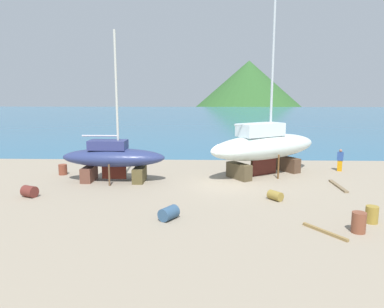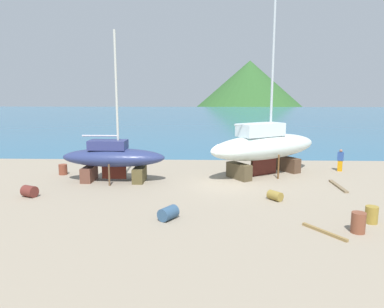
{
  "view_description": "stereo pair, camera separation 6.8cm",
  "coord_description": "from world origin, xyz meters",
  "px_view_note": "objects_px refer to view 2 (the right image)",
  "views": [
    {
      "loc": [
        -1.36,
        -23.46,
        6.07
      ],
      "look_at": [
        -2.11,
        1.58,
        1.7
      ],
      "focal_mm": 34.38,
      "sensor_mm": 36.0,
      "label": 1
    },
    {
      "loc": [
        -1.29,
        -23.46,
        6.07
      ],
      "look_at": [
        -2.11,
        1.58,
        1.7
      ],
      "focal_mm": 34.38,
      "sensor_mm": 36.0,
      "label": 2
    }
  ],
  "objects_px": {
    "barrel_ochre": "(30,191)",
    "barrel_rust_far": "(275,196)",
    "sailboat_mid_port": "(113,158)",
    "barrel_tar_black": "(372,215)",
    "barrel_tipped_right": "(63,169)",
    "worker": "(340,160)",
    "barrel_by_slipway": "(358,223)",
    "barrel_rust_mid": "(168,213)",
    "sailboat_large_starboard": "(265,146)"
  },
  "relations": [
    {
      "from": "worker",
      "to": "barrel_tipped_right",
      "type": "distance_m",
      "value": 20.62
    },
    {
      "from": "barrel_tipped_right",
      "to": "barrel_rust_mid",
      "type": "xyz_separation_m",
      "value": [
        8.56,
        -9.14,
        -0.06
      ]
    },
    {
      "from": "sailboat_large_starboard",
      "to": "barrel_rust_far",
      "type": "bearing_deg",
      "value": -126.45
    },
    {
      "from": "barrel_rust_far",
      "to": "barrel_ochre",
      "type": "bearing_deg",
      "value": 179.24
    },
    {
      "from": "worker",
      "to": "barrel_ochre",
      "type": "xyz_separation_m",
      "value": [
        -20.31,
        -7.46,
        -0.54
      ]
    },
    {
      "from": "barrel_rust_far",
      "to": "barrel_tar_black",
      "type": "bearing_deg",
      "value": -42.58
    },
    {
      "from": "barrel_tar_black",
      "to": "barrel_by_slipway",
      "type": "bearing_deg",
      "value": -132.41
    },
    {
      "from": "sailboat_mid_port",
      "to": "sailboat_large_starboard",
      "type": "bearing_deg",
      "value": 13.53
    },
    {
      "from": "barrel_ochre",
      "to": "barrel_rust_mid",
      "type": "bearing_deg",
      "value": -22.67
    },
    {
      "from": "sailboat_mid_port",
      "to": "barrel_ochre",
      "type": "relative_size",
      "value": 12.4
    },
    {
      "from": "barrel_by_slipway",
      "to": "barrel_rust_mid",
      "type": "relative_size",
      "value": 0.96
    },
    {
      "from": "sailboat_mid_port",
      "to": "barrel_tipped_right",
      "type": "bearing_deg",
      "value": 157.57
    },
    {
      "from": "sailboat_large_starboard",
      "to": "barrel_tipped_right",
      "type": "relative_size",
      "value": 19.19
    },
    {
      "from": "barrel_rust_far",
      "to": "worker",
      "type": "bearing_deg",
      "value": 50.45
    },
    {
      "from": "worker",
      "to": "barrel_tar_black",
      "type": "relative_size",
      "value": 2.1
    },
    {
      "from": "barrel_rust_mid",
      "to": "worker",
      "type": "bearing_deg",
      "value": 42.43
    },
    {
      "from": "barrel_rust_far",
      "to": "barrel_tipped_right",
      "type": "bearing_deg",
      "value": 157.66
    },
    {
      "from": "barrel_ochre",
      "to": "barrel_rust_far",
      "type": "bearing_deg",
      "value": -0.76
    },
    {
      "from": "sailboat_mid_port",
      "to": "barrel_tar_black",
      "type": "distance_m",
      "value": 15.73
    },
    {
      "from": "sailboat_mid_port",
      "to": "barrel_tar_black",
      "type": "height_order",
      "value": "sailboat_mid_port"
    },
    {
      "from": "barrel_ochre",
      "to": "barrel_tipped_right",
      "type": "xyz_separation_m",
      "value": [
        -0.22,
        5.65,
        0.05
      ]
    },
    {
      "from": "sailboat_large_starboard",
      "to": "barrel_ochre",
      "type": "relative_size",
      "value": 18.24
    },
    {
      "from": "barrel_ochre",
      "to": "barrel_tipped_right",
      "type": "distance_m",
      "value": 5.66
    },
    {
      "from": "barrel_rust_far",
      "to": "barrel_tipped_right",
      "type": "height_order",
      "value": "barrel_tipped_right"
    },
    {
      "from": "barrel_rust_far",
      "to": "barrel_tipped_right",
      "type": "relative_size",
      "value": 1.07
    },
    {
      "from": "worker",
      "to": "barrel_by_slipway",
      "type": "bearing_deg",
      "value": -173.0
    },
    {
      "from": "barrel_by_slipway",
      "to": "barrel_tipped_right",
      "type": "bearing_deg",
      "value": 148.13
    },
    {
      "from": "worker",
      "to": "barrel_rust_far",
      "type": "bearing_deg",
      "value": 163.97
    },
    {
      "from": "barrel_rust_far",
      "to": "barrel_tipped_right",
      "type": "distance_m",
      "value": 15.37
    },
    {
      "from": "barrel_by_slipway",
      "to": "barrel_tipped_right",
      "type": "height_order",
      "value": "barrel_by_slipway"
    },
    {
      "from": "barrel_by_slipway",
      "to": "barrel_ochre",
      "type": "relative_size",
      "value": 1.14
    },
    {
      "from": "barrel_ochre",
      "to": "barrel_rust_far",
      "type": "xyz_separation_m",
      "value": [
        14.0,
        -0.19,
        -0.07
      ]
    },
    {
      "from": "barrel_by_slipway",
      "to": "worker",
      "type": "bearing_deg",
      "value": 73.48
    },
    {
      "from": "barrel_tipped_right",
      "to": "barrel_rust_mid",
      "type": "bearing_deg",
      "value": -46.88
    },
    {
      "from": "barrel_tar_black",
      "to": "barrel_rust_far",
      "type": "xyz_separation_m",
      "value": [
        -3.76,
        3.46,
        -0.14
      ]
    },
    {
      "from": "barrel_ochre",
      "to": "barrel_rust_mid",
      "type": "relative_size",
      "value": 0.84
    },
    {
      "from": "sailboat_mid_port",
      "to": "barrel_rust_mid",
      "type": "height_order",
      "value": "sailboat_mid_port"
    },
    {
      "from": "barrel_tar_black",
      "to": "barrel_rust_mid",
      "type": "height_order",
      "value": "barrel_tar_black"
    },
    {
      "from": "barrel_tipped_right",
      "to": "sailboat_mid_port",
      "type": "bearing_deg",
      "value": -23.84
    },
    {
      "from": "barrel_by_slipway",
      "to": "barrel_ochre",
      "type": "bearing_deg",
      "value": 163.8
    },
    {
      "from": "sailboat_mid_port",
      "to": "barrel_by_slipway",
      "type": "relative_size",
      "value": 10.88
    },
    {
      "from": "barrel_ochre",
      "to": "barrel_rust_far",
      "type": "relative_size",
      "value": 0.99
    },
    {
      "from": "worker",
      "to": "barrel_ochre",
      "type": "bearing_deg",
      "value": 133.7
    },
    {
      "from": "sailboat_mid_port",
      "to": "barrel_ochre",
      "type": "height_order",
      "value": "sailboat_mid_port"
    },
    {
      "from": "barrel_tipped_right",
      "to": "barrel_tar_black",
      "type": "bearing_deg",
      "value": -27.35
    },
    {
      "from": "sailboat_large_starboard",
      "to": "barrel_tipped_right",
      "type": "xyz_separation_m",
      "value": [
        -14.58,
        -0.39,
        -1.74
      ]
    },
    {
      "from": "sailboat_large_starboard",
      "to": "barrel_ochre",
      "type": "xyz_separation_m",
      "value": [
        -14.36,
        -6.04,
        -1.79
      ]
    },
    {
      "from": "sailboat_mid_port",
      "to": "barrel_rust_mid",
      "type": "relative_size",
      "value": 10.47
    },
    {
      "from": "barrel_rust_far",
      "to": "barrel_rust_mid",
      "type": "distance_m",
      "value": 6.55
    },
    {
      "from": "sailboat_large_starboard",
      "to": "barrel_tipped_right",
      "type": "bearing_deg",
      "value": 148.42
    }
  ]
}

